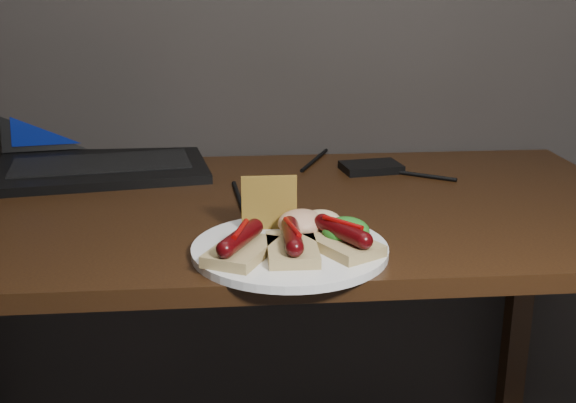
{
  "coord_description": "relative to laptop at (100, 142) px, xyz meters",
  "views": [
    {
      "loc": [
        -0.04,
        0.16,
        1.14
      ],
      "look_at": [
        0.05,
        1.17,
        0.82
      ],
      "focal_mm": 45.0,
      "sensor_mm": 36.0,
      "label": 1
    }
  ],
  "objects": [
    {
      "name": "desk",
      "position": [
        0.31,
        -0.3,
        -0.14
      ],
      "size": [
        1.4,
        0.7,
        0.75
      ],
      "color": "black",
      "rests_on": "ground"
    },
    {
      "name": "bread_sausage_right",
      "position": [
        0.43,
        -0.56,
        -0.02
      ],
      "size": [
        0.12,
        0.13,
        0.04
      ],
      "color": "tan",
      "rests_on": "plate"
    },
    {
      "name": "salsa_mound",
      "position": [
        0.37,
        -0.5,
        -0.02
      ],
      "size": [
        0.07,
        0.07,
        0.04
      ],
      "primitive_type": "ellipsoid",
      "color": "maroon",
      "rests_on": "plate"
    },
    {
      "name": "coleslaw_mound",
      "position": [
        0.4,
        -0.49,
        -0.02
      ],
      "size": [
        0.06,
        0.06,
        0.04
      ],
      "primitive_type": "ellipsoid",
      "color": "beige",
      "rests_on": "plate"
    },
    {
      "name": "salad_greens",
      "position": [
        0.44,
        -0.54,
        -0.02
      ],
      "size": [
        0.07,
        0.07,
        0.04
      ],
      "primitive_type": "ellipsoid",
      "color": "#105316",
      "rests_on": "plate"
    },
    {
      "name": "desk_cables",
      "position": [
        0.29,
        -0.14,
        -0.05
      ],
      "size": [
        0.93,
        0.46,
        0.01
      ],
      "color": "black",
      "rests_on": "desk"
    },
    {
      "name": "bread_sausage_center",
      "position": [
        0.35,
        -0.58,
        -0.02
      ],
      "size": [
        0.07,
        0.12,
        0.04
      ],
      "color": "tan",
      "rests_on": "plate"
    },
    {
      "name": "bread_sausage_left",
      "position": [
        0.28,
        -0.58,
        -0.02
      ],
      "size": [
        0.11,
        0.13,
        0.04
      ],
      "color": "tan",
      "rests_on": "plate"
    },
    {
      "name": "plate",
      "position": [
        0.35,
        -0.54,
        -0.04
      ],
      "size": [
        0.29,
        0.29,
        0.01
      ],
      "primitive_type": "cylinder",
      "rotation": [
        0.0,
        0.0,
        -0.02
      ],
      "color": "white",
      "rests_on": "desk"
    },
    {
      "name": "hard_drive",
      "position": [
        0.56,
        -0.1,
        -0.04
      ],
      "size": [
        0.13,
        0.1,
        0.02
      ],
      "primitive_type": "cube",
      "rotation": [
        0.0,
        0.0,
        0.15
      ],
      "color": "black",
      "rests_on": "desk"
    },
    {
      "name": "crispbread",
      "position": [
        0.33,
        -0.47,
        0.0
      ],
      "size": [
        0.09,
        0.01,
        0.08
      ],
      "primitive_type": "cube",
      "color": "olive",
      "rests_on": "plate"
    },
    {
      "name": "laptop",
      "position": [
        0.0,
        0.0,
        0.0
      ],
      "size": [
        0.47,
        0.43,
        0.25
      ],
      "color": "black",
      "rests_on": "desk"
    }
  ]
}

